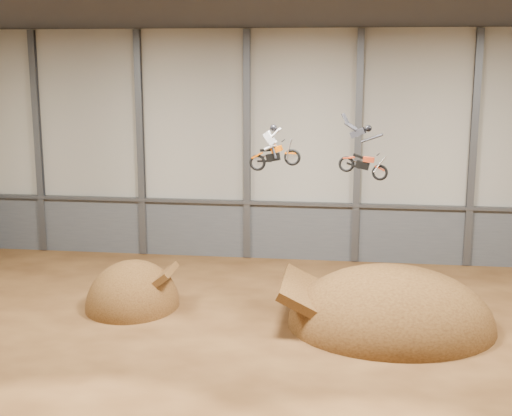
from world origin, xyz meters
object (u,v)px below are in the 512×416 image
(takeoff_ramp, at_px, (133,306))
(fmx_rider_b, at_px, (362,147))
(landing_ramp, at_px, (390,326))
(fmx_rider_a, at_px, (276,145))

(takeoff_ramp, bearing_deg, fmx_rider_b, -8.22)
(landing_ramp, relative_size, fmx_rider_b, 3.27)
(landing_ramp, relative_size, fmx_rider_a, 4.12)
(takeoff_ramp, relative_size, landing_ramp, 0.56)
(takeoff_ramp, relative_size, fmx_rider_a, 2.30)
(landing_ramp, bearing_deg, fmx_rider_b, -159.05)
(takeoff_ramp, distance_m, fmx_rider_b, 14.10)
(fmx_rider_a, bearing_deg, landing_ramp, 9.99)
(fmx_rider_a, relative_size, fmx_rider_b, 0.79)
(takeoff_ramp, distance_m, landing_ramp, 12.80)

